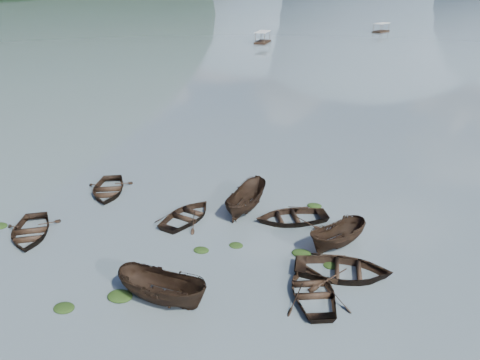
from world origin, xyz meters
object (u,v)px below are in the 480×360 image
(rowboat_0, at_px, (31,236))
(pontoon_left, at_px, (263,43))
(rowboat_3, at_px, (313,295))
(pontoon_centre, at_px, (381,32))

(rowboat_0, distance_m, pontoon_left, 89.69)
(rowboat_0, distance_m, rowboat_3, 17.43)
(rowboat_0, relative_size, pontoon_left, 0.73)
(rowboat_3, bearing_deg, rowboat_0, -23.68)
(rowboat_3, height_order, pontoon_left, pontoon_left)
(rowboat_0, xyz_separation_m, pontoon_left, (-11.11, 89.00, 0.00))
(rowboat_0, bearing_deg, pontoon_centre, 51.81)
(pontoon_centre, bearing_deg, pontoon_left, -104.11)
(pontoon_left, relative_size, pontoon_centre, 1.09)
(rowboat_0, xyz_separation_m, pontoon_centre, (13.69, 120.81, 0.00))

